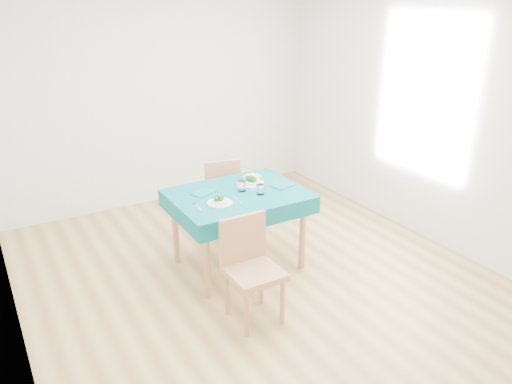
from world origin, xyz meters
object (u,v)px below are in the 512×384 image
table (238,230)px  bowl_far (251,180)px  chair_near (254,264)px  bowl_near (220,200)px  chair_far (219,189)px  side_plate (252,176)px

table → bowl_far: bearing=31.7°
chair_near → bowl_near: 0.74m
chair_near → bowl_far: 1.13m
bowl_near → bowl_far: bearing=30.2°
chair_near → chair_far: 1.72m
chair_far → side_plate: 0.61m
chair_near → table: bearing=69.8°
table → chair_near: bearing=-110.4°
chair_near → chair_far: chair_near is taller
bowl_far → bowl_near: bearing=-149.8°
table → chair_near: size_ratio=1.19×
table → chair_near: (-0.30, -0.82, 0.13)m
bowl_near → side_plate: 0.74m
table → chair_far: bearing=75.5°
chair_far → bowl_near: chair_far is taller
table → chair_near: chair_near is taller
chair_far → side_plate: size_ratio=5.23×
bowl_far → table: bearing=-148.3°
chair_far → side_plate: chair_far is taller
bowl_near → side_plate: size_ratio=1.24×
bowl_near → bowl_far: 0.55m
chair_near → side_plate: (0.64, 1.12, 0.26)m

